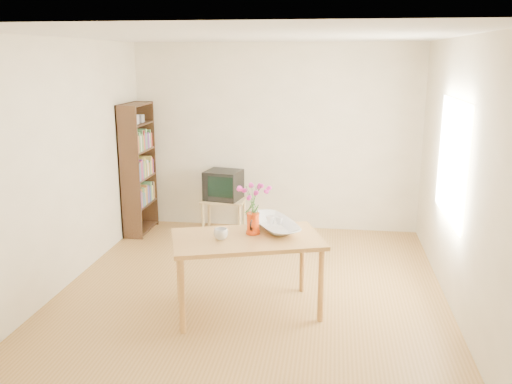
% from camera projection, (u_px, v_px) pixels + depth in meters
% --- Properties ---
extents(room, '(4.50, 4.50, 4.50)m').
position_uv_depth(room, '(255.00, 170.00, 5.43)').
color(room, olive).
rests_on(room, ground).
extents(table, '(1.57, 1.19, 0.75)m').
position_uv_depth(table, '(247.00, 245.00, 5.13)').
color(table, '#A27037').
rests_on(table, ground).
extents(tv_stand, '(0.60, 0.45, 0.46)m').
position_uv_depth(tv_stand, '(224.00, 204.00, 7.64)').
color(tv_stand, tan).
rests_on(tv_stand, ground).
extents(bookshelf, '(0.28, 0.70, 1.80)m').
position_uv_depth(bookshelf, '(139.00, 173.00, 7.47)').
color(bookshelf, black).
rests_on(bookshelf, ground).
extents(pitcher, '(0.14, 0.21, 0.21)m').
position_uv_depth(pitcher, '(253.00, 224.00, 5.20)').
color(pitcher, red).
rests_on(pitcher, table).
extents(flowers, '(0.24, 0.24, 0.33)m').
position_uv_depth(flowers, '(253.00, 197.00, 5.13)').
color(flowers, '#D933AB').
rests_on(flowers, pitcher).
extents(mug, '(0.17, 0.17, 0.10)m').
position_uv_depth(mug, '(221.00, 234.00, 5.04)').
color(mug, white).
rests_on(mug, table).
extents(bowl, '(0.71, 0.71, 0.49)m').
position_uv_depth(bowl, '(275.00, 205.00, 5.31)').
color(bowl, white).
rests_on(bowl, table).
extents(teacup_a, '(0.11, 0.11, 0.07)m').
position_uv_depth(teacup_a, '(270.00, 209.00, 5.32)').
color(teacup_a, white).
rests_on(teacup_a, bowl).
extents(teacup_b, '(0.08, 0.08, 0.06)m').
position_uv_depth(teacup_b, '(279.00, 209.00, 5.33)').
color(teacup_b, white).
rests_on(teacup_b, bowl).
extents(television, '(0.54, 0.51, 0.41)m').
position_uv_depth(television, '(224.00, 184.00, 7.58)').
color(television, black).
rests_on(television, tv_stand).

